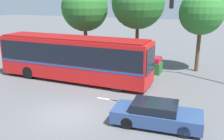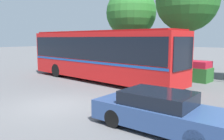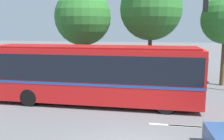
# 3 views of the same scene
# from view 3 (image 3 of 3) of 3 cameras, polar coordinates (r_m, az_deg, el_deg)

# --- Properties ---
(city_bus) EXTENTS (12.29, 2.57, 3.43)m
(city_bus) POSITION_cam_3_polar(r_m,az_deg,el_deg) (14.88, -4.17, -0.31)
(city_bus) COLOR red
(city_bus) RESTS_ON ground
(flowering_hedge) EXTENTS (9.49, 1.36, 1.39)m
(flowering_hedge) POSITION_cam_3_polar(r_m,az_deg,el_deg) (19.15, 2.64, -1.91)
(flowering_hedge) COLOR #286028
(flowering_hedge) RESTS_ON ground
(street_tree_left) EXTENTS (4.74, 4.74, 7.70)m
(street_tree_left) POSITION_cam_3_polar(r_m,az_deg,el_deg) (21.89, -6.56, 11.64)
(street_tree_left) COLOR brown
(street_tree_left) RESTS_ON ground
(street_tree_centre) EXTENTS (4.93, 4.93, 8.37)m
(street_tree_centre) POSITION_cam_3_polar(r_m,az_deg,el_deg) (20.94, 8.70, 13.29)
(street_tree_centre) COLOR brown
(street_tree_centre) RESTS_ON ground
(lane_stripe_near) EXTENTS (2.40, 0.16, 0.01)m
(lane_stripe_near) POSITION_cam_3_polar(r_m,az_deg,el_deg) (12.47, 18.16, -12.03)
(lane_stripe_near) COLOR silver
(lane_stripe_near) RESTS_ON ground
(lane_stripe_mid) EXTENTS (2.40, 0.16, 0.01)m
(lane_stripe_mid) POSITION_cam_3_polar(r_m,az_deg,el_deg) (12.40, 13.99, -11.95)
(lane_stripe_mid) COLOR silver
(lane_stripe_mid) RESTS_ON ground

